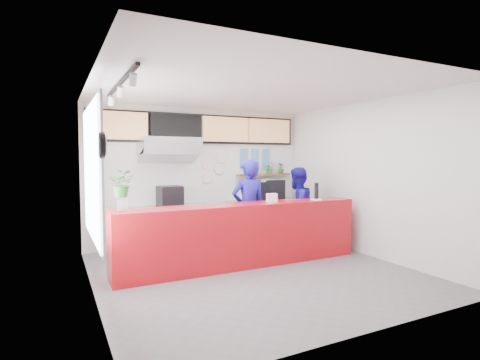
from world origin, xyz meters
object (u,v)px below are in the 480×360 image
object	(u,v)px
panini_oven	(170,196)
staff_right	(297,208)
pepper_mill	(316,191)
espresso_machine	(266,190)
staff_center	(249,209)
service_counter	(243,235)

from	to	relation	value
panini_oven	staff_right	size ratio (longest dim) A/B	0.27
panini_oven	pepper_mill	bearing A→B (deg)	-40.70
staff_right	pepper_mill	xyz separation A→B (m)	(-0.05, -0.71, 0.42)
staff_right	pepper_mill	world-z (taller)	staff_right
panini_oven	espresso_machine	bearing A→B (deg)	-2.31
panini_oven	staff_center	world-z (taller)	staff_center
panini_oven	pepper_mill	distance (m)	3.01
panini_oven	staff_center	xyz separation A→B (m)	(1.15, -1.35, -0.17)
panini_oven	staff_right	world-z (taller)	staff_right
service_counter	staff_center	xyz separation A→B (m)	(0.36, 0.45, 0.39)
panini_oven	pepper_mill	xyz separation A→B (m)	(2.36, -1.87, 0.16)
staff_right	pepper_mill	size ratio (longest dim) A/B	5.50
pepper_mill	staff_right	bearing A→B (deg)	85.93
service_counter	staff_right	xyz separation A→B (m)	(1.61, 0.64, 0.30)
staff_center	espresso_machine	bearing A→B (deg)	-126.06
panini_oven	staff_right	xyz separation A→B (m)	(2.41, -1.16, -0.26)
espresso_machine	staff_right	distance (m)	1.20
espresso_machine	service_counter	bearing A→B (deg)	-121.48
espresso_machine	staff_center	distance (m)	1.80
staff_right	staff_center	bearing A→B (deg)	-8.98
panini_oven	espresso_machine	distance (m)	2.33
service_counter	pepper_mill	bearing A→B (deg)	-2.47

